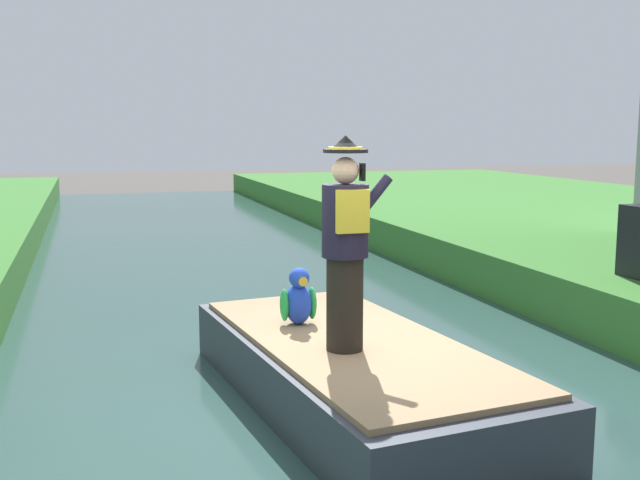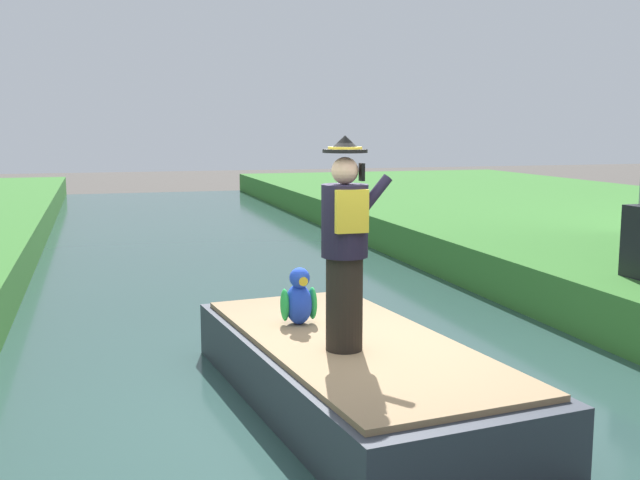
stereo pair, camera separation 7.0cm
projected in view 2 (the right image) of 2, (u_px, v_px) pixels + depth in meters
ground_plane at (359, 421)px, 6.86m from camera, size 80.00×80.00×0.00m
canal_water at (359, 416)px, 6.85m from camera, size 6.63×48.00×0.10m
boat at (353, 372)px, 6.97m from camera, size 2.26×4.38×0.61m
person_pirate at (345, 245)px, 6.47m from camera, size 0.61×0.42×1.85m
parrot_plush at (299, 300)px, 7.43m from camera, size 0.36×0.34×0.57m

